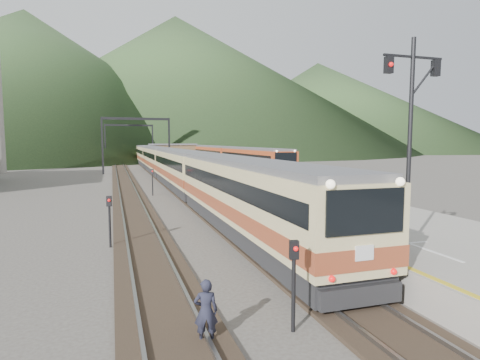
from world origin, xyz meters
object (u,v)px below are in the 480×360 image
object	(u,v)px
main_train	(168,164)
second_train	(214,155)
signal_mast	(410,124)
worker	(206,311)

from	to	relation	value
main_train	second_train	size ratio (longest dim) A/B	1.23
signal_mast	second_train	bearing A→B (deg)	81.84
main_train	worker	bearing A→B (deg)	-96.26
signal_mast	worker	distance (m)	8.61
main_train	worker	xyz separation A→B (m)	(-4.29, -39.10, -1.20)
worker	signal_mast	bearing A→B (deg)	-153.71
second_train	main_train	bearing A→B (deg)	-116.34
second_train	worker	distance (m)	64.32
main_train	worker	distance (m)	39.35
main_train	signal_mast	xyz separation A→B (m)	(2.84, -37.19, 3.23)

